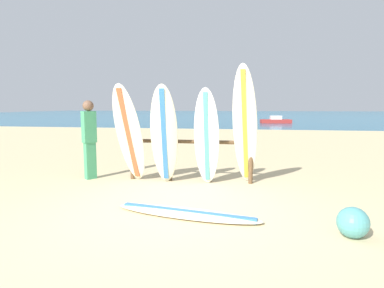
% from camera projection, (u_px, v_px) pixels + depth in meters
% --- Properties ---
extents(ground_plane, '(120.00, 120.00, 0.00)m').
position_uv_depth(ground_plane, '(170.00, 214.00, 4.83)').
color(ground_plane, '#D3BC8C').
extents(ocean_water, '(120.00, 80.00, 0.01)m').
position_uv_depth(ocean_water, '(241.00, 114.00, 61.59)').
color(ocean_water, '#196B93').
rests_on(ocean_water, ground).
extents(surfboard_rack, '(2.71, 0.09, 1.02)m').
position_uv_depth(surfboard_rack, '(190.00, 152.00, 6.89)').
color(surfboard_rack, brown).
rests_on(surfboard_rack, ground).
extents(surfboard_leaning_far_left, '(0.68, 0.93, 2.07)m').
position_uv_depth(surfboard_leaning_far_left, '(129.00, 135.00, 6.64)').
color(surfboard_leaning_far_left, silver).
rests_on(surfboard_leaning_far_left, ground).
extents(surfboard_leaning_left, '(0.63, 0.74, 2.06)m').
position_uv_depth(surfboard_leaning_left, '(164.00, 135.00, 6.50)').
color(surfboard_leaning_left, beige).
rests_on(surfboard_leaning_left, ground).
extents(surfboard_leaning_center_left, '(0.51, 0.55, 1.99)m').
position_uv_depth(surfboard_leaning_center_left, '(207.00, 137.00, 6.46)').
color(surfboard_leaning_center_left, white).
rests_on(surfboard_leaning_center_left, ground).
extents(surfboard_leaning_center, '(0.60, 1.14, 2.41)m').
position_uv_depth(surfboard_leaning_center, '(245.00, 127.00, 6.36)').
color(surfboard_leaning_center, white).
rests_on(surfboard_leaning_center, ground).
extents(surfboard_lying_on_sand, '(2.34, 0.92, 0.08)m').
position_uv_depth(surfboard_lying_on_sand, '(187.00, 213.00, 4.78)').
color(surfboard_lying_on_sand, beige).
rests_on(surfboard_lying_on_sand, ground).
extents(beachgoer_standing, '(0.31, 0.33, 1.75)m').
position_uv_depth(beachgoer_standing, '(89.00, 136.00, 7.09)').
color(beachgoer_standing, '#3F9966').
rests_on(beachgoer_standing, ground).
extents(small_boat_offshore, '(2.93, 1.36, 0.71)m').
position_uv_depth(small_boat_offshore, '(276.00, 121.00, 30.09)').
color(small_boat_offshore, '#B22D28').
rests_on(small_boat_offshore, ocean_water).
extents(beach_ball, '(0.39, 0.39, 0.39)m').
position_uv_depth(beach_ball, '(353.00, 222.00, 3.96)').
color(beach_ball, teal).
rests_on(beach_ball, ground).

